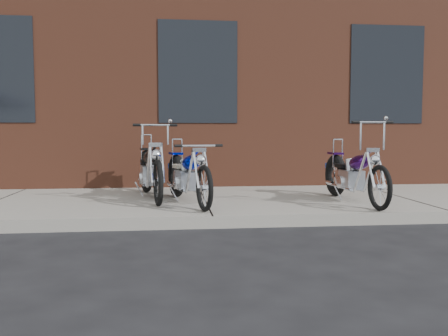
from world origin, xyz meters
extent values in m
plane|color=#262629|center=(0.00, 0.00, 0.00)|extent=(120.00, 120.00, 0.00)
cube|color=gray|center=(0.00, 1.50, 0.07)|extent=(22.00, 3.00, 0.15)
cube|color=brown|center=(0.00, 8.00, 4.00)|extent=(22.00, 10.00, 8.00)
torus|color=black|center=(2.05, 1.43, 0.47)|extent=(0.16, 0.65, 0.64)
torus|color=black|center=(2.12, 0.03, 0.44)|extent=(0.09, 0.58, 0.58)
cube|color=#92989E|center=(2.08, 0.86, 0.46)|extent=(0.27, 0.37, 0.27)
ellipsoid|color=#370F5D|center=(2.09, 0.61, 0.72)|extent=(0.26, 0.50, 0.27)
cube|color=black|center=(2.07, 1.09, 0.64)|extent=(0.23, 0.26, 0.05)
cylinder|color=white|center=(2.12, 0.14, 0.68)|extent=(0.05, 0.26, 0.48)
cylinder|color=white|center=(2.11, 0.25, 1.27)|extent=(0.49, 0.05, 0.03)
cylinder|color=white|center=(2.05, 1.36, 0.81)|extent=(0.02, 0.02, 0.43)
cylinder|color=white|center=(2.18, 1.06, 0.35)|extent=(0.09, 0.81, 0.04)
torus|color=black|center=(-0.38, 1.59, 0.47)|extent=(0.28, 0.66, 0.65)
torus|color=black|center=(-0.04, 0.22, 0.44)|extent=(0.20, 0.58, 0.58)
cube|color=#92989E|center=(-0.24, 1.03, 0.46)|extent=(0.33, 0.41, 0.27)
ellipsoid|color=#0012B8|center=(-0.18, 0.78, 0.73)|extent=(0.34, 0.54, 0.28)
cube|color=#C6B598|center=(-0.30, 1.26, 0.64)|extent=(0.27, 0.30, 0.05)
cylinder|color=white|center=(-0.07, 0.33, 0.68)|extent=(0.10, 0.26, 0.48)
cylinder|color=white|center=(-0.10, 0.44, 0.97)|extent=(0.49, 0.14, 0.03)
cylinder|color=white|center=(-0.36, 1.52, 0.82)|extent=(0.02, 0.02, 0.43)
cylinder|color=white|center=(-0.18, 1.25, 0.35)|extent=(0.23, 0.80, 0.04)
torus|color=black|center=(-0.87, 2.20, 0.50)|extent=(0.24, 0.71, 0.69)
torus|color=black|center=(-0.64, 0.71, 0.46)|extent=(0.16, 0.63, 0.63)
cube|color=#92989E|center=(-0.78, 1.59, 0.49)|extent=(0.33, 0.42, 0.29)
ellipsoid|color=black|center=(-0.73, 1.33, 0.77)|extent=(0.33, 0.56, 0.30)
cube|color=black|center=(-0.81, 1.84, 0.68)|extent=(0.27, 0.30, 0.06)
cylinder|color=white|center=(-0.66, 0.83, 0.72)|extent=(0.08, 0.28, 0.52)
cylinder|color=white|center=(-0.67, 0.95, 1.24)|extent=(0.53, 0.11, 0.03)
cylinder|color=white|center=(-0.86, 2.13, 0.86)|extent=(0.02, 0.02, 0.46)
cylinder|color=white|center=(-0.69, 1.82, 0.36)|extent=(0.18, 0.86, 0.05)
camera|label=1|loc=(-0.48, -5.49, 1.14)|focal=38.00mm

